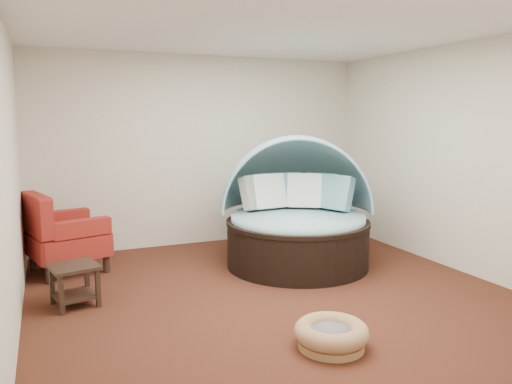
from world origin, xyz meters
name	(u,v)px	position (x,y,z in m)	size (l,w,h in m)	color
floor	(273,294)	(0.00, 0.00, 0.00)	(5.00, 5.00, 0.00)	#4B2315
wall_back	(203,151)	(0.00, 2.50, 1.40)	(5.00, 5.00, 0.00)	beige
wall_front	(453,203)	(0.00, -2.50, 1.40)	(5.00, 5.00, 0.00)	beige
wall_left	(8,177)	(-2.50, 0.00, 1.40)	(5.00, 5.00, 0.00)	beige
wall_right	(456,158)	(2.50, 0.00, 1.40)	(5.00, 5.00, 0.00)	beige
ceiling	(275,27)	(0.00, 0.00, 2.80)	(5.00, 5.00, 0.00)	white
canopy_daybed	(297,205)	(0.77, 0.94, 0.78)	(2.41, 2.38, 1.68)	black
pet_basket	(331,335)	(-0.10, -1.35, 0.11)	(0.78, 0.78, 0.22)	olive
red_armchair	(62,236)	(-2.06, 1.72, 0.46)	(1.05, 1.05, 1.00)	black
side_table	(74,279)	(-2.00, 0.48, 0.28)	(0.53, 0.53, 0.43)	black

